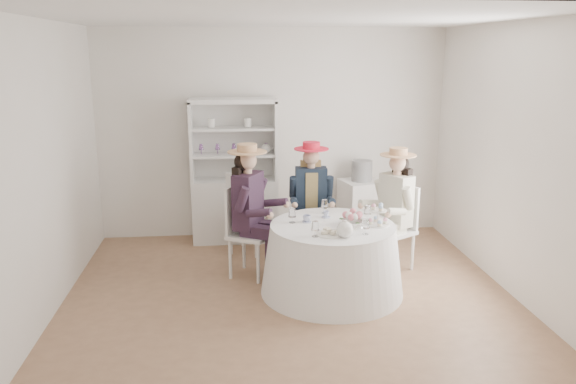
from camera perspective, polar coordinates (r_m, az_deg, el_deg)
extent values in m
plane|color=#876043|center=(5.83, 0.10, -10.30)|extent=(4.50, 4.50, 0.00)
plane|color=white|center=(5.31, 0.12, 17.26)|extent=(4.50, 4.50, 0.00)
plane|color=silver|center=(7.37, -1.55, 5.90)|extent=(4.50, 0.00, 4.50)
plane|color=silver|center=(3.49, 3.61, -3.70)|extent=(4.50, 0.00, 4.50)
plane|color=silver|center=(5.64, -23.30, 2.12)|extent=(0.00, 4.50, 4.50)
plane|color=silver|center=(6.07, 21.78, 3.06)|extent=(0.00, 4.50, 4.50)
cone|color=white|center=(5.77, 4.49, -6.84)|extent=(1.45, 1.45, 0.70)
cylinder|color=white|center=(5.65, 4.56, -3.43)|extent=(1.25, 1.25, 0.02)
cube|color=silver|center=(7.30, -5.38, -1.81)|extent=(1.09, 0.41, 0.81)
cube|color=silver|center=(7.28, -5.56, 5.44)|extent=(1.09, 0.04, 1.00)
cube|color=silver|center=(7.05, -5.64, 9.22)|extent=(1.09, 0.41, 0.05)
cube|color=silver|center=(7.12, -9.79, 5.10)|extent=(0.04, 0.41, 1.00)
cube|color=silver|center=(7.13, -1.30, 5.31)|extent=(0.04, 0.41, 1.00)
cube|color=silver|center=(7.14, -5.51, 3.78)|extent=(1.02, 0.37, 0.03)
cube|color=silver|center=(7.08, -5.58, 6.45)|extent=(1.02, 0.37, 0.03)
sphere|color=white|center=(7.14, -2.24, 4.43)|extent=(0.13, 0.13, 0.13)
cube|color=silver|center=(7.51, 7.39, -1.66)|extent=(0.59, 0.59, 0.75)
cylinder|color=black|center=(7.38, 7.52, 2.16)|extent=(0.29, 0.29, 0.27)
cube|color=silver|center=(6.12, -3.84, -4.38)|extent=(0.56, 0.56, 0.04)
cylinder|color=silver|center=(6.00, -3.06, -7.21)|extent=(0.04, 0.04, 0.46)
cylinder|color=silver|center=(6.28, -1.76, -6.19)|extent=(0.04, 0.04, 0.46)
cylinder|color=silver|center=(6.14, -5.89, -6.76)|extent=(0.04, 0.04, 0.46)
cylinder|color=silver|center=(6.41, -4.50, -5.78)|extent=(0.04, 0.04, 0.46)
cube|color=silver|center=(6.12, -5.46, -1.67)|extent=(0.21, 0.36, 0.52)
cube|color=black|center=(6.02, -4.08, -0.88)|extent=(0.36, 0.43, 0.60)
cube|color=black|center=(5.97, -3.16, -4.04)|extent=(0.38, 0.29, 0.12)
cylinder|color=black|center=(6.01, -1.86, -7.03)|extent=(0.10, 0.10, 0.48)
cylinder|color=black|center=(5.80, -4.65, -0.75)|extent=(0.20, 0.17, 0.29)
cube|color=black|center=(6.13, -2.42, -3.53)|extent=(0.38, 0.29, 0.12)
cylinder|color=black|center=(6.17, -1.15, -6.45)|extent=(0.10, 0.10, 0.48)
cylinder|color=black|center=(6.17, -2.86, 0.21)|extent=(0.20, 0.17, 0.29)
cylinder|color=#D8A889|center=(5.94, -4.13, 2.12)|extent=(0.09, 0.09, 0.08)
sphere|color=#D8A889|center=(5.92, -4.15, 3.20)|extent=(0.20, 0.20, 0.20)
sphere|color=black|center=(5.95, -4.55, 3.08)|extent=(0.20, 0.20, 0.20)
cube|color=black|center=(6.01, -4.82, 0.82)|extent=(0.19, 0.26, 0.40)
cylinder|color=tan|center=(5.90, -4.17, 4.09)|extent=(0.42, 0.42, 0.01)
cylinder|color=tan|center=(5.90, -4.17, 4.49)|extent=(0.21, 0.21, 0.08)
cube|color=silver|center=(6.61, 2.32, -3.13)|extent=(0.42, 0.42, 0.04)
cylinder|color=silver|center=(6.52, 1.03, -5.49)|extent=(0.04, 0.04, 0.44)
cylinder|color=silver|center=(6.55, 3.82, -5.43)|extent=(0.04, 0.04, 0.44)
cylinder|color=silver|center=(6.82, 0.85, -4.58)|extent=(0.04, 0.04, 0.44)
cylinder|color=silver|center=(6.85, 3.52, -4.53)|extent=(0.04, 0.04, 0.44)
cube|color=silver|center=(6.71, 2.21, -0.48)|extent=(0.38, 0.05, 0.50)
cube|color=#1A2635|center=(6.53, 2.34, 0.01)|extent=(0.37, 0.22, 0.58)
cube|color=tan|center=(6.53, 2.34, 0.01)|extent=(0.15, 0.23, 0.50)
cube|color=#1A2635|center=(6.47, 1.63, -2.78)|extent=(0.15, 0.35, 0.12)
cylinder|color=#1A2635|center=(6.43, 1.71, -5.69)|extent=(0.10, 0.10, 0.46)
cylinder|color=#1A2635|center=(6.46, 0.56, 0.50)|extent=(0.10, 0.18, 0.27)
cube|color=#1A2635|center=(6.48, 3.21, -2.76)|extent=(0.15, 0.35, 0.12)
cylinder|color=#1A2635|center=(6.44, 3.30, -5.66)|extent=(0.10, 0.10, 0.46)
cylinder|color=#1A2635|center=(6.49, 4.19, 0.54)|extent=(0.10, 0.18, 0.27)
cylinder|color=#D8A889|center=(6.46, 2.37, 2.66)|extent=(0.09, 0.09, 0.08)
sphere|color=#D8A889|center=(6.44, 2.38, 3.62)|extent=(0.19, 0.19, 0.19)
sphere|color=tan|center=(6.49, 2.34, 3.56)|extent=(0.19, 0.19, 0.19)
cube|color=tan|center=(6.57, 2.30, 1.61)|extent=(0.24, 0.09, 0.38)
cylinder|color=red|center=(6.42, 2.39, 4.40)|extent=(0.40, 0.40, 0.01)
cylinder|color=red|center=(6.42, 2.39, 4.75)|extent=(0.20, 0.20, 0.08)
cube|color=silver|center=(6.41, 10.64, -3.97)|extent=(0.54, 0.54, 0.04)
cylinder|color=silver|center=(6.48, 8.57, -5.81)|extent=(0.04, 0.04, 0.43)
cylinder|color=silver|center=(6.27, 10.60, -6.58)|extent=(0.04, 0.04, 0.43)
cylinder|color=silver|center=(6.69, 10.51, -5.22)|extent=(0.04, 0.04, 0.43)
cylinder|color=silver|center=(6.49, 12.53, -5.94)|extent=(0.04, 0.04, 0.43)
cube|color=silver|center=(6.46, 11.84, -1.41)|extent=(0.21, 0.34, 0.49)
cube|color=beige|center=(6.32, 10.92, -0.79)|extent=(0.35, 0.41, 0.57)
cube|color=beige|center=(6.36, 9.36, -3.30)|extent=(0.35, 0.28, 0.12)
cylinder|color=beige|center=(6.36, 8.37, -6.08)|extent=(0.10, 0.10, 0.45)
cylinder|color=beige|center=(6.41, 9.38, 0.14)|extent=(0.19, 0.16, 0.27)
cube|color=beige|center=(6.24, 10.52, -3.69)|extent=(0.35, 0.28, 0.12)
cylinder|color=beige|center=(6.25, 9.51, -6.52)|extent=(0.10, 0.10, 0.45)
cylinder|color=beige|center=(6.14, 12.08, -0.62)|extent=(0.19, 0.16, 0.27)
cylinder|color=#D8A889|center=(6.25, 11.05, 1.93)|extent=(0.09, 0.09, 0.08)
sphere|color=#D8A889|center=(6.23, 11.10, 2.90)|extent=(0.19, 0.19, 0.19)
sphere|color=black|center=(6.26, 11.37, 2.81)|extent=(0.19, 0.19, 0.19)
cube|color=black|center=(6.33, 11.48, 0.79)|extent=(0.19, 0.24, 0.38)
cylinder|color=tan|center=(6.21, 11.14, 3.71)|extent=(0.40, 0.40, 0.01)
cylinder|color=tan|center=(6.20, 11.15, 4.07)|extent=(0.20, 0.20, 0.08)
cube|color=silver|center=(6.85, -4.00, -2.31)|extent=(0.56, 0.56, 0.04)
cylinder|color=silver|center=(7.00, -2.14, -3.98)|extent=(0.04, 0.04, 0.46)
cylinder|color=silver|center=(7.13, -4.64, -3.67)|extent=(0.04, 0.04, 0.46)
cylinder|color=silver|center=(6.71, -3.25, -4.82)|extent=(0.04, 0.04, 0.46)
cylinder|color=silver|center=(6.85, -5.83, -4.48)|extent=(0.04, 0.04, 0.46)
cube|color=silver|center=(6.61, -4.72, -0.39)|extent=(0.37, 0.21, 0.53)
imported|color=white|center=(5.70, 1.93, -2.77)|extent=(0.10, 0.10, 0.06)
imported|color=white|center=(5.87, 3.88, -2.32)|extent=(0.08, 0.08, 0.06)
imported|color=white|center=(5.77, 6.72, -2.63)|extent=(0.09, 0.09, 0.07)
imported|color=white|center=(5.59, 6.62, -3.26)|extent=(0.25, 0.25, 0.05)
sphere|color=#DC6E7C|center=(5.63, 7.17, -2.47)|extent=(0.07, 0.07, 0.07)
sphere|color=white|center=(5.66, 6.94, -2.36)|extent=(0.07, 0.07, 0.07)
sphere|color=#DC6E7C|center=(5.68, 6.54, -2.32)|extent=(0.07, 0.07, 0.07)
sphere|color=white|center=(5.66, 6.15, -2.35)|extent=(0.07, 0.07, 0.07)
sphere|color=#DC6E7C|center=(5.63, 5.95, -2.45)|extent=(0.07, 0.07, 0.07)
sphere|color=white|center=(5.59, 6.04, -2.57)|extent=(0.07, 0.07, 0.07)
sphere|color=#DC6E7C|center=(5.56, 6.37, -2.66)|extent=(0.07, 0.07, 0.07)
sphere|color=white|center=(5.56, 6.80, -2.67)|extent=(0.07, 0.07, 0.07)
sphere|color=#DC6E7C|center=(5.59, 7.12, -2.59)|extent=(0.07, 0.07, 0.07)
sphere|color=white|center=(5.27, 5.81, -3.83)|extent=(0.16, 0.16, 0.16)
cylinder|color=white|center=(5.29, 6.85, -3.69)|extent=(0.09, 0.02, 0.08)
cylinder|color=white|center=(5.25, 5.83, -3.00)|extent=(0.04, 0.04, 0.02)
cylinder|color=white|center=(5.35, 4.21, -4.27)|extent=(0.26, 0.26, 0.01)
cube|color=beige|center=(5.31, 3.72, -4.12)|extent=(0.06, 0.04, 0.03)
cube|color=beige|center=(5.33, 4.22, -3.91)|extent=(0.07, 0.05, 0.03)
cube|color=beige|center=(5.37, 4.70, -3.94)|extent=(0.07, 0.06, 0.03)
cube|color=beige|center=(5.37, 3.93, -3.78)|extent=(0.07, 0.07, 0.03)
cube|color=beige|center=(5.31, 4.60, -4.15)|extent=(0.06, 0.07, 0.03)
cylinder|color=white|center=(5.68, 9.09, -3.28)|extent=(0.23, 0.23, 0.01)
cylinder|color=white|center=(5.66, 9.12, -2.60)|extent=(0.02, 0.02, 0.15)
cylinder|color=white|center=(5.64, 9.15, -1.86)|extent=(0.17, 0.17, 0.01)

